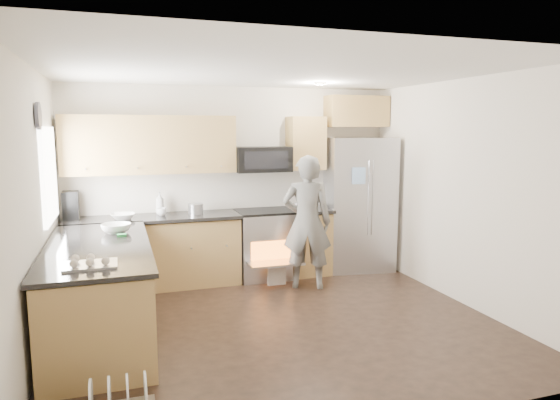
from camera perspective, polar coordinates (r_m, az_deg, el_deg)
name	(u,v)px	position (r m, az deg, el deg)	size (l,w,h in m)	color
ground	(279,324)	(5.39, -0.17, -13.98)	(4.50, 4.50, 0.00)	black
room_shell	(274,164)	(5.01, -0.64, 4.08)	(4.54, 4.04, 2.62)	beige
back_cabinet_run	(195,211)	(6.65, -9.69, -1.20)	(4.45, 0.64, 2.50)	#A28240
peninsula	(100,291)	(5.24, -19.86, -9.74)	(0.96, 2.36, 1.02)	#A28240
stove_range	(265,228)	(6.85, -1.76, -3.27)	(0.76, 0.97, 1.79)	#B7B7BC
refrigerator	(358,204)	(7.33, 8.93, -0.42)	(1.03, 0.86, 1.91)	#B7B7BC
person	(307,222)	(6.35, 3.10, -2.55)	(0.62, 0.41, 1.71)	slate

